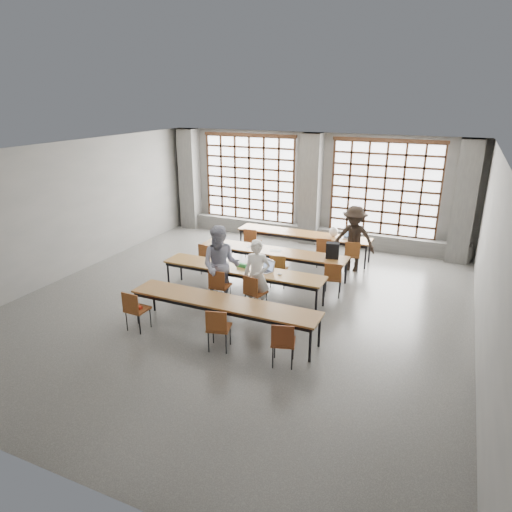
{
  "coord_description": "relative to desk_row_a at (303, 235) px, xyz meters",
  "views": [
    {
      "loc": [
        4.26,
        -8.65,
        4.63
      ],
      "look_at": [
        0.23,
        0.4,
        1.1
      ],
      "focal_mm": 32.0,
      "sensor_mm": 36.0,
      "label": 1
    }
  ],
  "objects": [
    {
      "name": "floor",
      "position": [
        -0.27,
        -3.75,
        -0.66
      ],
      "size": [
        11.0,
        11.0,
        0.0
      ],
      "primitive_type": "plane",
      "color": "#4D4E4B",
      "rests_on": "ground"
    },
    {
      "name": "ceiling",
      "position": [
        -0.27,
        -3.75,
        2.84
      ],
      "size": [
        11.0,
        11.0,
        0.0
      ],
      "primitive_type": "plane",
      "rotation": [
        3.14,
        0.0,
        0.0
      ],
      "color": "silver",
      "rests_on": "floor"
    },
    {
      "name": "wall_back",
      "position": [
        -0.27,
        1.75,
        1.09
      ],
      "size": [
        10.0,
        0.0,
        10.0
      ],
      "primitive_type": "plane",
      "rotation": [
        1.57,
        0.0,
        0.0
      ],
      "color": "slate",
      "rests_on": "floor"
    },
    {
      "name": "wall_front",
      "position": [
        -0.27,
        -9.25,
        1.09
      ],
      "size": [
        10.0,
        0.0,
        10.0
      ],
      "primitive_type": "plane",
      "rotation": [
        -1.57,
        0.0,
        0.0
      ],
      "color": "slate",
      "rests_on": "floor"
    },
    {
      "name": "wall_left",
      "position": [
        -5.27,
        -3.75,
        1.09
      ],
      "size": [
        0.0,
        11.0,
        11.0
      ],
      "primitive_type": "plane",
      "rotation": [
        1.57,
        0.0,
        1.57
      ],
      "color": "slate",
      "rests_on": "floor"
    },
    {
      "name": "wall_right",
      "position": [
        4.73,
        -3.75,
        1.09
      ],
      "size": [
        0.0,
        11.0,
        11.0
      ],
      "primitive_type": "plane",
      "rotation": [
        1.57,
        0.0,
        -1.57
      ],
      "color": "slate",
      "rests_on": "floor"
    },
    {
      "name": "column_left",
      "position": [
        -4.77,
        1.47,
        1.09
      ],
      "size": [
        0.6,
        0.55,
        3.5
      ],
      "primitive_type": "cube",
      "color": "#50504E",
      "rests_on": "floor"
    },
    {
      "name": "column_mid",
      "position": [
        -0.27,
        1.47,
        1.09
      ],
      "size": [
        0.6,
        0.55,
        3.5
      ],
      "primitive_type": "cube",
      "color": "#50504E",
      "rests_on": "floor"
    },
    {
      "name": "column_right",
      "position": [
        4.23,
        1.47,
        1.09
      ],
      "size": [
        0.6,
        0.55,
        3.5
      ],
      "primitive_type": "cube",
      "color": "#50504E",
      "rests_on": "floor"
    },
    {
      "name": "window_left",
      "position": [
        -2.52,
        1.67,
        1.24
      ],
      "size": [
        3.32,
        0.12,
        3.0
      ],
      "color": "white",
      "rests_on": "wall_back"
    },
    {
      "name": "window_right",
      "position": [
        1.98,
        1.67,
        1.24
      ],
      "size": [
        3.32,
        0.12,
        3.0
      ],
      "color": "white",
      "rests_on": "wall_back"
    },
    {
      "name": "sill_ledge",
      "position": [
        -0.27,
        1.55,
        -0.41
      ],
      "size": [
        9.8,
        0.35,
        0.5
      ],
      "primitive_type": "cube",
      "color": "#50504E",
      "rests_on": "floor"
    },
    {
      "name": "desk_row_a",
      "position": [
        0.0,
        0.0,
        0.0
      ],
      "size": [
        4.0,
        0.7,
        0.73
      ],
      "color": "brown",
      "rests_on": "floor"
    },
    {
      "name": "desk_row_b",
      "position": [
        -0.25,
        -1.82,
        0.0
      ],
      "size": [
        4.0,
        0.7,
        0.73
      ],
      "color": "brown",
      "rests_on": "floor"
    },
    {
      "name": "desk_row_c",
      "position": [
        -0.4,
        -3.34,
        0.0
      ],
      "size": [
        4.0,
        0.7,
        0.73
      ],
      "color": "brown",
      "rests_on": "floor"
    },
    {
      "name": "desk_row_d",
      "position": [
        0.02,
        -5.12,
        0.0
      ],
      "size": [
        4.0,
        0.7,
        0.73
      ],
      "color": "brown",
      "rests_on": "floor"
    },
    {
      "name": "chair_back_left",
      "position": [
        -1.4,
        -0.63,
        -0.13
      ],
      "size": [
        0.43,
        0.44,
        0.88
      ],
      "color": "brown",
      "rests_on": "floor"
    },
    {
      "name": "chair_back_mid",
      "position": [
        0.82,
        -0.63,
        -0.13
      ],
      "size": [
        0.5,
        0.5,
        0.88
      ],
      "color": "brown",
      "rests_on": "floor"
    },
    {
      "name": "chair_back_right",
      "position": [
        1.62,
        -0.63,
        -0.13
      ],
      "size": [
        0.49,
        0.5,
        0.88
      ],
      "color": "brown",
      "rests_on": "floor"
    },
    {
      "name": "chair_mid_left",
      "position": [
        -1.87,
        -2.45,
        -0.13
      ],
      "size": [
        0.49,
        0.5,
        0.88
      ],
      "color": "brown",
      "rests_on": "floor"
    },
    {
      "name": "chair_mid_centre",
      "position": [
        0.16,
        -2.45,
        -0.13
      ],
      "size": [
        0.49,
        0.49,
        0.88
      ],
      "color": "brown",
      "rests_on": "floor"
    },
    {
      "name": "chair_mid_right",
      "position": [
        1.56,
        -2.45,
        -0.13
      ],
      "size": [
        0.49,
        0.49,
        0.88
      ],
      "color": "maroon",
      "rests_on": "floor"
    },
    {
      "name": "chair_front_left",
      "position": [
        -0.7,
        -3.97,
        -0.13
      ],
      "size": [
        0.45,
        0.45,
        0.88
      ],
      "color": "brown",
      "rests_on": "floor"
    },
    {
      "name": "chair_front_right",
      "position": [
        0.18,
        -3.97,
        -0.13
      ],
      "size": [
        0.51,
        0.51,
        0.88
      ],
      "color": "brown",
      "rests_on": "floor"
    },
    {
      "name": "chair_near_left",
      "position": [
        -1.68,
        -5.75,
        -0.13
      ],
      "size": [
        0.44,
        0.44,
        0.88
      ],
      "color": "brown",
      "rests_on": "floor"
    },
    {
      "name": "chair_near_mid",
      "position": [
        0.24,
        -5.74,
        -0.13
      ],
      "size": [
        0.51,
        0.51,
        0.88
      ],
      "color": "brown",
      "rests_on": "floor"
    },
    {
      "name": "chair_near_right",
      "position": [
        1.55,
        -5.74,
        -0.13
      ],
      "size": [
        0.52,
        0.52,
        0.88
      ],
      "color": "maroon",
      "rests_on": "floor"
    },
    {
      "name": "student_male",
      "position": [
        0.2,
        -3.84,
        0.16
      ],
      "size": [
        0.67,
        0.51,
        1.65
      ],
      "primitive_type": "imported",
      "rotation": [
        0.0,
        0.0,
        0.2
      ],
      "color": "white",
      "rests_on": "floor"
    },
    {
      "name": "student_female",
      "position": [
        -0.7,
        -3.84,
        0.26
      ],
      "size": [
        1.07,
        0.93,
        1.86
      ],
      "primitive_type": "imported",
      "rotation": [
        0.0,
        0.0,
        0.29
      ],
      "color": "#191E4B",
      "rests_on": "floor"
    },
    {
      "name": "student_back",
      "position": [
        1.6,
        -0.5,
        0.24
      ],
      "size": [
        1.19,
        0.7,
        1.81
      ],
      "primitive_type": "imported",
      "rotation": [
        0.0,
        0.0,
        -0.03
      ],
      "color": "black",
      "rests_on": "floor"
    },
    {
      "name": "laptop_front",
      "position": [
        0.17,
        -3.24,
        0.13
      ],
      "size": [
        0.45,
        0.43,
        0.26
      ],
      "color": "silver",
      "rests_on": "desk_row_c"
    },
    {
      "name": "laptop_back",
      "position": [
        1.35,
        0.11,
        0.13
      ],
      "size": [
        0.38,
        0.33,
        0.26
      ],
      "color": "#AFAEB3",
      "rests_on": "desk_row_a"
    },
    {
      "name": "mouse",
      "position": [
        0.55,
        -3.36,
        0.08
      ],
      "size": [
        0.11,
        0.09,
        0.04
      ],
      "primitive_type": "ellipsoid",
      "rotation": [
        0.0,
        0.0,
        0.32
      ],
      "color": "white",
      "rests_on": "desk_row_c"
    },
    {
      "name": "green_box",
      "position": [
        -0.45,
        -3.26,
        0.11
      ],
      "size": [
        0.26,
        0.13,
        0.09
      ],
      "primitive_type": "cube",
      "rotation": [
        0.0,
        0.0,
        -0.15
      ],
      "color": "#2B863D",
      "rests_on": "desk_row_c"
    },
    {
      "name": "phone",
      "position": [
        -0.22,
        -3.44,
        0.07
      ],
      "size": [
        0.14,
        0.1,
        0.01
      ],
      "primitive_type": "cube",
      "rotation": [
        0.0,
        0.0,
        -0.33
      ],
      "color": "black",
      "rests_on": "desk_row_c"
    },
    {
      "name": "paper_sheet_a",
      "position": [
        -0.85,
        -1.77,
        0.07
      ],
      "size": [
        0.36,
        0.33,
        0.0
      ],
      "primitive_type": "cube",
      "rotation": [
        0.0,
        0.0,
        0.51
      ],
      "color": "silver",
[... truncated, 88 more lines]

